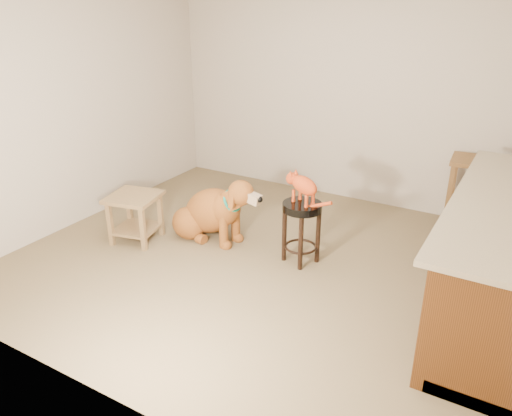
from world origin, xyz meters
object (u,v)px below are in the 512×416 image
Objects in this scene: tabby_kitten at (302,185)px; golden_retriever at (212,212)px; side_table at (135,211)px; wood_stool at (468,194)px; padded_stool at (302,220)px.

golden_retriever is at bearing -158.28° from tabby_kitten.
tabby_kitten is at bearing 15.40° from side_table.
wood_stool is at bearing 33.82° from side_table.
padded_stool is at bearing -129.61° from wood_stool.
padded_stool is 0.74× the size of wood_stool.
golden_retriever reaches higher than padded_stool.
wood_stool is at bearing 39.79° from golden_retriever.
golden_retriever is (-2.25, -1.50, -0.14)m from wood_stool.
golden_retriever reaches higher than side_table.
padded_stool is 1.72m from side_table.
wood_stool is 1.97m from tabby_kitten.
wood_stool reaches higher than side_table.
side_table is 0.47× the size of golden_retriever.
tabby_kitten is at bearing 153.55° from padded_stool.
tabby_kitten is (-1.24, -1.48, 0.35)m from wood_stool.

